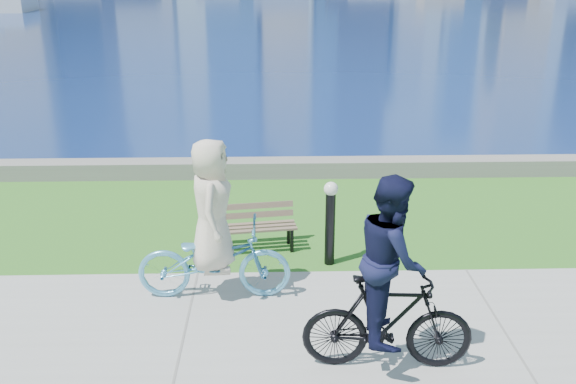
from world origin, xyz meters
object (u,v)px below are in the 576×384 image
object	(u,v)px
park_bench	(252,223)
cyclist_man	(390,291)
cyclist_woman	(213,241)
bollard_lamp	(330,218)

from	to	relation	value
park_bench	cyclist_man	size ratio (longest dim) A/B	0.62
park_bench	cyclist_woman	size ratio (longest dim) A/B	0.64
cyclist_woman	cyclist_man	xyz separation A→B (m)	(2.07, -1.67, 0.14)
bollard_lamp	park_bench	bearing A→B (deg)	154.71
bollard_lamp	cyclist_woman	xyz separation A→B (m)	(-1.66, -0.97, 0.09)
bollard_lamp	cyclist_woman	size ratio (longest dim) A/B	0.59
park_bench	bollard_lamp	bearing A→B (deg)	-33.24
park_bench	cyclist_woman	distance (m)	1.66
bollard_lamp	cyclist_woman	world-z (taller)	cyclist_woman
bollard_lamp	cyclist_man	bearing A→B (deg)	-81.20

